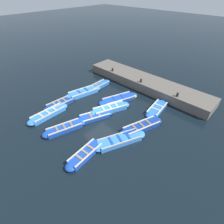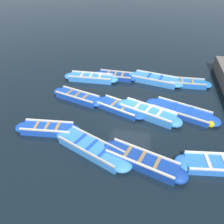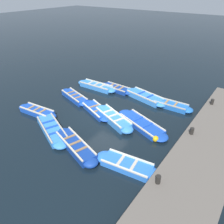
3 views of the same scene
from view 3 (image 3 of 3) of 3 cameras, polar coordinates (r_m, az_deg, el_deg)
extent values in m
plane|color=black|center=(14.37, -2.09, -0.81)|extent=(120.00, 120.00, 0.00)
cube|color=#1947B7|center=(15.24, -18.97, 0.10)|extent=(2.47, 1.01, 0.34)
ellipsoid|color=#1947B7|center=(14.44, -15.73, -1.12)|extent=(0.81, 0.79, 0.34)
ellipsoid|color=#1947B7|center=(16.10, -21.86, 1.19)|extent=(0.81, 0.79, 0.34)
cube|color=beige|center=(15.34, -18.15, 1.33)|extent=(2.36, 0.31, 0.07)
cube|color=beige|center=(14.96, -20.06, 0.18)|extent=(2.36, 0.31, 0.07)
cube|color=#9E7A51|center=(14.80, -17.75, 0.22)|extent=(0.21, 0.70, 0.04)
cube|color=#9E7A51|center=(15.15, -19.08, 0.71)|extent=(0.21, 0.70, 0.04)
cube|color=#9E7A51|center=(15.51, -20.36, 1.18)|extent=(0.21, 0.70, 0.04)
cube|color=navy|center=(17.72, 1.07, 6.14)|extent=(2.35, 0.94, 0.30)
ellipsoid|color=navy|center=(17.12, 4.21, 5.14)|extent=(0.85, 0.82, 0.30)
ellipsoid|color=navy|center=(18.38, -1.87, 7.05)|extent=(0.85, 0.82, 0.30)
cube|color=#B2AD9E|center=(17.94, 1.83, 7.09)|extent=(2.28, 0.15, 0.07)
cube|color=#B2AD9E|center=(17.36, 0.29, 6.27)|extent=(2.28, 0.15, 0.07)
cube|color=#9E7A51|center=(17.39, 2.39, 6.24)|extent=(0.16, 0.77, 0.04)
cube|color=#9E7A51|center=(17.65, 1.07, 6.64)|extent=(0.16, 0.77, 0.04)
cube|color=#9E7A51|center=(17.93, -0.21, 7.03)|extent=(0.16, 0.77, 0.04)
cube|color=#1947B7|center=(13.31, 7.72, -3.20)|extent=(3.19, 1.98, 0.28)
ellipsoid|color=#1947B7|center=(12.47, 12.33, -6.31)|extent=(1.25, 1.23, 0.28)
ellipsoid|color=#1947B7|center=(14.27, 3.73, -0.46)|extent=(1.25, 1.23, 0.28)
cube|color=beige|center=(13.50, 9.30, -1.92)|extent=(2.81, 1.06, 0.07)
cube|color=beige|center=(12.94, 6.19, -3.23)|extent=(2.81, 1.06, 0.07)
cube|color=#1947B7|center=(12.97, 9.02, -3.46)|extent=(0.44, 0.91, 0.04)
cube|color=#1947B7|center=(13.49, 6.57, -1.81)|extent=(0.44, 0.91, 0.04)
cube|color=#1947B7|center=(16.55, -9.80, 3.89)|extent=(2.69, 1.47, 0.34)
ellipsoid|color=#1947B7|center=(15.54, -7.47, 2.24)|extent=(0.92, 0.90, 0.34)
ellipsoid|color=#1947B7|center=(17.60, -11.87, 5.35)|extent=(0.92, 0.90, 0.34)
cube|color=beige|center=(16.61, -8.81, 4.88)|extent=(2.45, 0.78, 0.07)
cube|color=beige|center=(16.32, -10.94, 4.19)|extent=(2.45, 0.78, 0.07)
cube|color=olive|center=(16.03, -8.90, 3.83)|extent=(0.33, 0.70, 0.04)
cube|color=olive|center=(16.47, -9.86, 4.49)|extent=(0.33, 0.70, 0.04)
cube|color=olive|center=(16.91, -10.77, 5.12)|extent=(0.33, 0.70, 0.04)
cube|color=blue|center=(15.72, 15.08, 1.69)|extent=(2.35, 0.92, 0.32)
ellipsoid|color=blue|center=(15.47, 19.06, 0.51)|extent=(0.82, 0.80, 0.32)
ellipsoid|color=blue|center=(16.05, 11.23, 2.81)|extent=(0.82, 0.80, 0.32)
cube|color=#B2AD9E|center=(15.96, 15.64, 2.84)|extent=(2.27, 0.17, 0.07)
cube|color=#B2AD9E|center=(15.31, 14.69, 1.76)|extent=(2.27, 0.17, 0.07)
cube|color=#9E7A51|center=(15.56, 16.29, 1.94)|extent=(0.17, 0.74, 0.04)
cube|color=#9E7A51|center=(15.73, 14.05, 2.59)|extent=(0.17, 0.74, 0.04)
cube|color=#3884E0|center=(18.11, -4.10, 6.70)|extent=(2.90, 0.94, 0.35)
ellipsoid|color=#3884E0|center=(17.33, -0.31, 5.65)|extent=(0.83, 0.81, 0.35)
ellipsoid|color=#3884E0|center=(18.96, -7.57, 7.64)|extent=(0.83, 0.81, 0.35)
cube|color=beige|center=(18.31, -3.39, 7.72)|extent=(2.82, 0.17, 0.07)
cube|color=beige|center=(17.75, -4.88, 6.90)|extent=(2.82, 0.17, 0.07)
cube|color=beige|center=(17.69, -2.54, 6.85)|extent=(0.16, 0.75, 0.04)
cube|color=beige|center=(18.03, -4.12, 7.27)|extent=(0.16, 0.75, 0.04)
cube|color=beige|center=(18.39, -5.64, 7.68)|extent=(0.16, 0.75, 0.04)
cube|color=#3884E0|center=(13.15, -15.39, -4.46)|extent=(3.17, 2.08, 0.34)
ellipsoid|color=#3884E0|center=(11.94, -13.20, -8.12)|extent=(1.17, 1.15, 0.34)
ellipsoid|color=#3884E0|center=(14.41, -17.18, -1.42)|extent=(1.17, 1.15, 0.34)
cube|color=#B2AD9E|center=(13.12, -13.72, -3.20)|extent=(2.77, 1.26, 0.07)
cube|color=#B2AD9E|center=(12.97, -17.32, -4.23)|extent=(2.77, 1.26, 0.07)
cube|color=#1947B7|center=(12.52, -14.62, -5.23)|extent=(0.46, 0.82, 0.04)
cube|color=#1947B7|center=(13.04, -15.50, -3.77)|extent=(0.46, 0.82, 0.04)
cube|color=#1947B7|center=(13.58, -16.31, -2.43)|extent=(0.46, 0.82, 0.04)
cube|color=navy|center=(11.63, -9.53, -8.75)|extent=(3.05, 1.68, 0.38)
ellipsoid|color=navy|center=(10.64, -5.69, -12.86)|extent=(0.99, 0.97, 0.38)
ellipsoid|color=navy|center=(12.71, -12.67, -5.28)|extent=(0.99, 0.97, 0.38)
cube|color=beige|center=(11.62, -7.98, -7.22)|extent=(2.76, 0.94, 0.07)
cube|color=beige|center=(11.37, -11.31, -8.54)|extent=(2.76, 0.94, 0.07)
cube|color=olive|center=(11.06, -8.07, -9.59)|extent=(0.36, 0.74, 0.04)
cube|color=olive|center=(11.50, -9.62, -7.94)|extent=(0.36, 0.74, 0.04)
cube|color=olive|center=(11.95, -11.04, -6.41)|extent=(0.36, 0.74, 0.04)
cube|color=#1947B7|center=(14.66, -4.11, 0.46)|extent=(2.52, 1.70, 0.29)
ellipsoid|color=#1947B7|center=(13.79, -1.69, -1.58)|extent=(1.13, 1.11, 0.29)
ellipsoid|color=#1947B7|center=(15.57, -6.26, 2.27)|extent=(1.13, 1.11, 0.29)
cube|color=silver|center=(14.75, -2.71, 1.52)|extent=(2.18, 0.89, 0.07)
cube|color=silver|center=(14.40, -5.61, 0.61)|extent=(2.18, 0.89, 0.07)
cube|color=olive|center=(14.33, -3.48, 0.48)|extent=(0.42, 0.81, 0.04)
cube|color=olive|center=(14.83, -4.77, 1.55)|extent=(0.42, 0.81, 0.04)
cube|color=#3884E0|center=(13.65, 0.24, -1.66)|extent=(3.00, 1.83, 0.40)
ellipsoid|color=#3884E0|center=(12.67, 3.85, -4.58)|extent=(1.03, 1.01, 0.40)
ellipsoid|color=#3884E0|center=(14.71, -2.86, 0.85)|extent=(1.03, 1.01, 0.40)
cube|color=silver|center=(13.71, 1.58, -0.37)|extent=(2.67, 1.09, 0.07)
cube|color=silver|center=(13.35, -1.13, -1.29)|extent=(2.67, 1.09, 0.07)
cube|color=beige|center=(13.10, 1.72, -2.05)|extent=(0.40, 0.74, 0.04)
cube|color=beige|center=(13.54, 0.24, -0.88)|extent=(0.40, 0.74, 0.04)
cube|color=beige|center=(13.98, -1.14, 0.22)|extent=(0.40, 0.74, 0.04)
cube|color=blue|center=(10.52, 3.97, -13.69)|extent=(2.47, 1.25, 0.29)
ellipsoid|color=blue|center=(10.26, 10.21, -15.68)|extent=(1.00, 0.98, 0.29)
ellipsoid|color=blue|center=(10.91, -1.79, -11.67)|extent=(1.00, 0.98, 0.29)
cube|color=silver|center=(10.69, 4.99, -11.54)|extent=(2.30, 0.39, 0.07)
cube|color=silver|center=(10.11, 2.96, -14.47)|extent=(2.30, 0.39, 0.07)
cube|color=beige|center=(10.31, 5.74, -13.60)|extent=(0.25, 0.84, 0.04)
cube|color=beige|center=(10.50, 2.31, -12.45)|extent=(0.25, 0.84, 0.04)
cube|color=#3884E0|center=(16.46, 8.61, 3.89)|extent=(2.97, 1.57, 0.36)
ellipsoid|color=#3884E0|center=(15.73, 12.54, 2.14)|extent=(1.13, 1.11, 0.36)
ellipsoid|color=#3884E0|center=(17.28, 5.02, 5.47)|extent=(1.13, 1.11, 0.36)
cube|color=beige|center=(16.70, 9.70, 5.03)|extent=(2.73, 0.65, 0.07)
cube|color=beige|center=(16.04, 7.59, 4.09)|extent=(2.73, 0.65, 0.07)
cube|color=#1947B7|center=(16.16, 9.75, 4.05)|extent=(0.32, 0.90, 0.04)
cube|color=#1947B7|center=(16.60, 7.60, 4.98)|extent=(0.32, 0.90, 0.04)
cube|color=#605951|center=(11.97, 23.97, -8.54)|extent=(2.63, 13.73, 0.89)
cylinder|color=black|center=(8.84, 11.95, -16.85)|extent=(0.20, 0.20, 0.35)
cylinder|color=black|center=(11.74, 20.13, -4.68)|extent=(0.20, 0.20, 0.35)
cylinder|color=black|center=(15.10, 24.70, 2.45)|extent=(0.20, 0.20, 0.35)
sphere|color=#EAB214|center=(12.20, 11.31, -6.89)|extent=(0.35, 0.35, 0.35)
camera|label=1|loc=(15.51, -57.43, 24.09)|focal=28.00mm
camera|label=2|loc=(6.73, -55.84, 13.19)|focal=35.00mm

